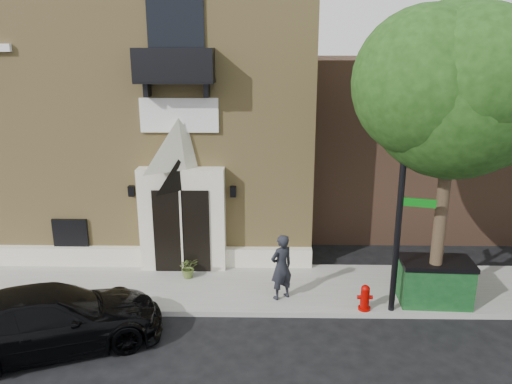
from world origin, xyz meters
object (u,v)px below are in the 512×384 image
Objects in this scene: dumpster at (435,281)px; pedestrian_near at (281,267)px; fire_hydrant at (365,298)px; black_sedan at (50,319)px; street_sign at (401,204)px.

pedestrian_near reaches higher than dumpster.
black_sedan is at bearing -167.91° from fire_hydrant.
pedestrian_near is (-4.13, 0.17, 0.31)m from dumpster.
street_sign is 3.13× the size of pedestrian_near.
dumpster is at bearing 12.59° from fire_hydrant.
black_sedan reaches higher than fire_hydrant.
street_sign reaches higher than black_sedan.
black_sedan is 9.79m from dumpster.
pedestrian_near reaches higher than fire_hydrant.
street_sign is at bearing -157.97° from dumpster.
street_sign is 3.02× the size of dumpster.
pedestrian_near reaches higher than black_sedan.
black_sedan is 0.88× the size of street_sign.
black_sedan is 7.81m from fire_hydrant.
street_sign is at bearing -100.63° from black_sedan.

